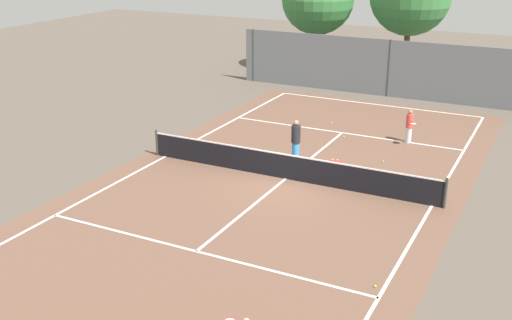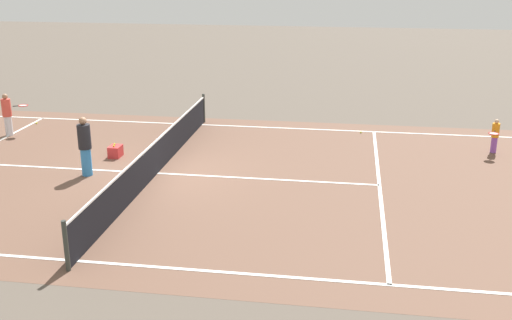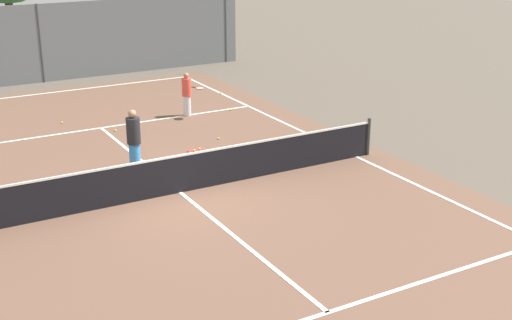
% 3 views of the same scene
% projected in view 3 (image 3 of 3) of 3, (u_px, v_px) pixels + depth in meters
% --- Properties ---
extents(ground_plane, '(80.00, 80.00, 0.00)m').
position_uv_depth(ground_plane, '(180.00, 193.00, 17.38)').
color(ground_plane, brown).
extents(court_surface, '(13.00, 25.00, 0.01)m').
position_uv_depth(court_surface, '(180.00, 192.00, 17.37)').
color(court_surface, brown).
rests_on(court_surface, ground_plane).
extents(tennis_net, '(11.90, 0.10, 1.10)m').
position_uv_depth(tennis_net, '(179.00, 174.00, 17.20)').
color(tennis_net, '#333833').
rests_on(tennis_net, ground_plane).
extents(perimeter_fence, '(18.00, 0.12, 3.20)m').
position_uv_depth(perimeter_fence, '(40.00, 44.00, 28.32)').
color(perimeter_fence, slate).
rests_on(perimeter_fence, ground_plane).
extents(player_0, '(0.37, 0.37, 1.74)m').
position_uv_depth(player_0, '(134.00, 141.00, 18.47)').
color(player_0, '#388CD8').
rests_on(player_0, ground_plane).
extents(player_2, '(0.67, 0.87, 1.50)m').
position_uv_depth(player_2, '(187.00, 94.00, 23.79)').
color(player_2, silver).
rests_on(player_2, ground_plane).
extents(ball_crate, '(0.48, 0.36, 0.43)m').
position_uv_depth(ball_crate, '(197.00, 157.00, 19.38)').
color(ball_crate, red).
rests_on(ball_crate, ground_plane).
extents(tennis_ball_0, '(0.07, 0.07, 0.07)m').
position_uv_depth(tennis_ball_0, '(62.00, 122.00, 23.14)').
color(tennis_ball_0, '#CCE533').
rests_on(tennis_ball_0, ground_plane).
extents(tennis_ball_2, '(0.07, 0.07, 0.07)m').
position_uv_depth(tennis_ball_2, '(115.00, 130.00, 22.27)').
color(tennis_ball_2, '#CCE533').
rests_on(tennis_ball_2, ground_plane).
extents(tennis_ball_3, '(0.07, 0.07, 0.07)m').
position_uv_depth(tennis_ball_3, '(231.00, 110.00, 24.63)').
color(tennis_ball_3, '#CCE533').
rests_on(tennis_ball_3, ground_plane).
extents(tennis_ball_4, '(0.07, 0.07, 0.07)m').
position_uv_depth(tennis_ball_4, '(218.00, 138.00, 21.48)').
color(tennis_ball_4, '#CCE533').
rests_on(tennis_ball_4, ground_plane).
extents(tennis_ball_5, '(0.07, 0.07, 0.07)m').
position_uv_depth(tennis_ball_5, '(270.00, 160.00, 19.57)').
color(tennis_ball_5, '#CCE533').
rests_on(tennis_ball_5, ground_plane).
extents(tennis_ball_6, '(0.07, 0.07, 0.07)m').
position_uv_depth(tennis_ball_6, '(154.00, 162.00, 19.42)').
color(tennis_ball_6, '#CCE533').
rests_on(tennis_ball_6, ground_plane).
extents(tennis_ball_7, '(0.07, 0.07, 0.07)m').
position_uv_depth(tennis_ball_7, '(221.00, 93.00, 26.96)').
color(tennis_ball_7, '#CCE533').
rests_on(tennis_ball_7, ground_plane).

